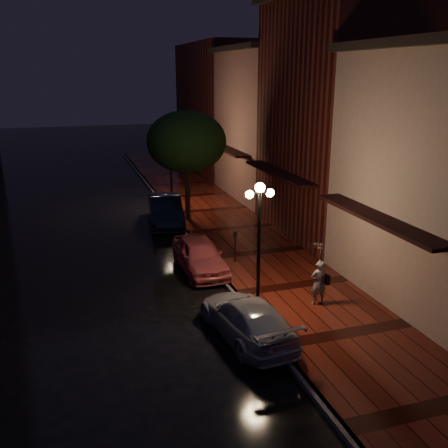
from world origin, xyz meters
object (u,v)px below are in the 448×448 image
object	(u,v)px
streetlamp_near	(259,238)
parking_meter	(235,243)
street_tree	(187,144)
woman_with_umbrella	(320,264)
streetlamp_far	(171,165)
pink_car	(200,255)
silver_car	(247,318)
navy_car	(165,210)

from	to	relation	value
streetlamp_near	parking_meter	size ratio (longest dim) A/B	3.26
street_tree	woman_with_umbrella	size ratio (longest dim) A/B	2.62
streetlamp_near	street_tree	distance (m)	11.12
streetlamp_far	street_tree	distance (m)	3.44
street_tree	woman_with_umbrella	bearing A→B (deg)	-81.04
streetlamp_far	woman_with_umbrella	size ratio (longest dim) A/B	1.95
streetlamp_near	streetlamp_far	size ratio (longest dim) A/B	1.00
streetlamp_far	woman_with_umbrella	bearing A→B (deg)	-81.88
pink_car	silver_car	bearing A→B (deg)	-91.68
pink_car	parking_meter	xyz separation A→B (m)	(1.60, 0.25, 0.27)
streetlamp_far	parking_meter	distance (m)	9.88
street_tree	navy_car	size ratio (longest dim) A/B	1.22
pink_car	parking_meter	size ratio (longest dim) A/B	3.04
pink_car	street_tree	bearing A→B (deg)	78.47
woman_with_umbrella	silver_car	bearing A→B (deg)	24.63
streetlamp_near	silver_car	size ratio (longest dim) A/B	1.00
pink_car	streetlamp_far	bearing A→B (deg)	82.88
pink_car	silver_car	world-z (taller)	pink_car
street_tree	pink_car	world-z (taller)	street_tree
parking_meter	streetlamp_far	bearing A→B (deg)	73.62
streetlamp_near	pink_car	world-z (taller)	streetlamp_near
silver_car	pink_car	bearing A→B (deg)	-96.30
streetlamp_far	pink_car	xyz separation A→B (m)	(-0.95, -9.97, -1.91)
woman_with_umbrella	street_tree	bearing A→B (deg)	-76.65
silver_car	woman_with_umbrella	world-z (taller)	woman_with_umbrella
pink_car	parking_meter	distance (m)	1.64
silver_car	parking_meter	distance (m)	6.03
streetlamp_near	parking_meter	xyz separation A→B (m)	(0.65, 4.28, -1.65)
woman_with_umbrella	pink_car	bearing A→B (deg)	-51.52
silver_car	woman_with_umbrella	xyz separation A→B (m)	(3.01, 1.11, 0.98)
streetlamp_near	woman_with_umbrella	world-z (taller)	streetlamp_near
street_tree	parking_meter	size ratio (longest dim) A/B	4.38
street_tree	parking_meter	distance (m)	7.49
pink_car	woman_with_umbrella	bearing A→B (deg)	-57.58
street_tree	pink_car	bearing A→B (deg)	-99.85
street_tree	navy_car	distance (m)	3.69
pink_car	silver_car	distance (m)	5.55
navy_car	woman_with_umbrella	distance (m)	11.74
woman_with_umbrella	streetlamp_near	bearing A→B (deg)	-7.00
parking_meter	navy_car	bearing A→B (deg)	83.95
streetlamp_far	navy_car	size ratio (longest dim) A/B	0.91
street_tree	streetlamp_far	bearing A→B (deg)	94.91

